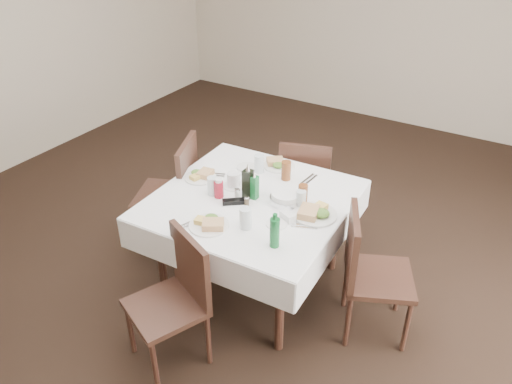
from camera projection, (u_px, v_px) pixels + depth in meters
The scene contains 33 objects.
ground_plane at pixel (239, 268), 3.95m from camera, with size 7.00×7.00×0.00m, color black.
room_shell at pixel (234, 52), 3.06m from camera, with size 6.04×7.04×2.80m.
dining_table at pixel (252, 208), 3.45m from camera, with size 1.32×1.32×0.76m.
chair_north at pixel (305, 181), 4.13m from camera, with size 0.52×0.52×0.87m.
chair_south at pixel (177, 293), 2.99m from camera, with size 0.55×0.55×0.87m.
chair_east at pixel (366, 267), 3.17m from camera, with size 0.56×0.56×0.90m.
chair_west at pixel (176, 188), 3.94m from camera, with size 0.59×0.59×0.95m.
meal_north at pixel (278, 164), 3.78m from camera, with size 0.24×0.24×0.05m.
meal_south at pixel (210, 223), 3.11m from camera, with size 0.25×0.25×0.06m.
meal_east at pixel (315, 213), 3.20m from camera, with size 0.29×0.29×0.06m.
meal_west at pixel (201, 175), 3.63m from camera, with size 0.23×0.23×0.05m.
side_plate_a at pixel (247, 167), 3.77m from camera, with size 0.16×0.16×0.01m.
side_plate_b at pixel (277, 224), 3.13m from camera, with size 0.14×0.14×0.01m.
water_n at pixel (259, 164), 3.69m from camera, with size 0.07×0.07×0.14m.
water_s at pixel (245, 218), 3.07m from camera, with size 0.08×0.08×0.14m.
water_e at pixel (301, 199), 3.28m from camera, with size 0.06×0.06×0.12m.
water_w at pixel (212, 186), 3.42m from camera, with size 0.07×0.07×0.13m.
iced_tea_a at pixel (286, 171), 3.59m from camera, with size 0.07×0.07×0.14m.
iced_tea_b at pixel (303, 194), 3.32m from camera, with size 0.06×0.06×0.13m.
bread_basket at pixel (286, 197), 3.34m from camera, with size 0.22×0.22×0.07m.
oil_cruet_dark at pixel (248, 182), 3.36m from camera, with size 0.06×0.06×0.26m.
oil_cruet_green at pixel (254, 186), 3.36m from camera, with size 0.05×0.05×0.21m.
ketchup_bottle at pixel (219, 189), 3.38m from camera, with size 0.06×0.06×0.14m.
salt_shaker at pixel (237, 194), 3.37m from camera, with size 0.04×0.04×0.08m.
pepper_shaker at pixel (247, 201), 3.31m from camera, with size 0.03×0.03×0.07m.
coffee_mug at pixel (234, 180), 3.51m from camera, with size 0.15×0.15×0.11m.
sunglasses at pixel (233, 202), 3.34m from camera, with size 0.14×0.13×0.03m.
green_bottle at pixel (275, 232), 2.90m from camera, with size 0.06×0.06×0.23m.
sugar_caddy at pixel (288, 216), 3.17m from camera, with size 0.12×0.09×0.05m.
cutlery_n at pixel (309, 180), 3.60m from camera, with size 0.06×0.20×0.01m.
cutlery_s at pixel (190, 223), 3.14m from camera, with size 0.09×0.18×0.01m.
cutlery_e at pixel (304, 226), 3.11m from camera, with size 0.17×0.10×0.01m.
cutlery_w at pixel (212, 175), 3.67m from camera, with size 0.21×0.12×0.01m.
Camera 1 is at (1.71, -2.54, 2.57)m, focal length 35.00 mm.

